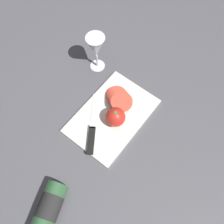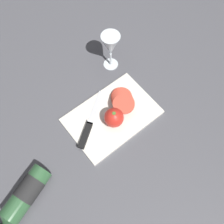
# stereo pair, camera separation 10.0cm
# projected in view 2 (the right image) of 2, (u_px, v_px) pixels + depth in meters

# --- Properties ---
(ground_plane) EXTENTS (3.00, 3.00, 0.00)m
(ground_plane) POSITION_uv_depth(u_px,v_px,m) (111.00, 106.00, 1.06)
(ground_plane) COLOR #4C4C51
(cutting_board) EXTENTS (0.35, 0.23, 0.01)m
(cutting_board) POSITION_uv_depth(u_px,v_px,m) (112.00, 116.00, 1.03)
(cutting_board) COLOR silver
(cutting_board) RESTS_ON ground_plane
(wine_bottle) EXTENTS (0.31, 0.16, 0.07)m
(wine_bottle) POSITION_uv_depth(u_px,v_px,m) (24.00, 197.00, 0.87)
(wine_bottle) COLOR #2D5633
(wine_bottle) RESTS_ON ground_plane
(wine_glass) EXTENTS (0.08, 0.08, 0.18)m
(wine_glass) POSITION_uv_depth(u_px,v_px,m) (111.00, 46.00, 1.03)
(wine_glass) COLOR silver
(wine_glass) RESTS_ON ground_plane
(whole_tomato) EXTENTS (0.08, 0.08, 0.08)m
(whole_tomato) POSITION_uv_depth(u_px,v_px,m) (114.00, 118.00, 0.98)
(whole_tomato) COLOR red
(whole_tomato) RESTS_ON cutting_board
(knife) EXTENTS (0.22, 0.16, 0.01)m
(knife) POSITION_uv_depth(u_px,v_px,m) (87.00, 130.00, 0.99)
(knife) COLOR silver
(knife) RESTS_ON cutting_board
(tomato_slice_stack_near) EXTENTS (0.11, 0.13, 0.05)m
(tomato_slice_stack_near) POSITION_uv_depth(u_px,v_px,m) (122.00, 100.00, 1.03)
(tomato_slice_stack_near) COLOR #DB4C38
(tomato_slice_stack_near) RESTS_ON cutting_board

